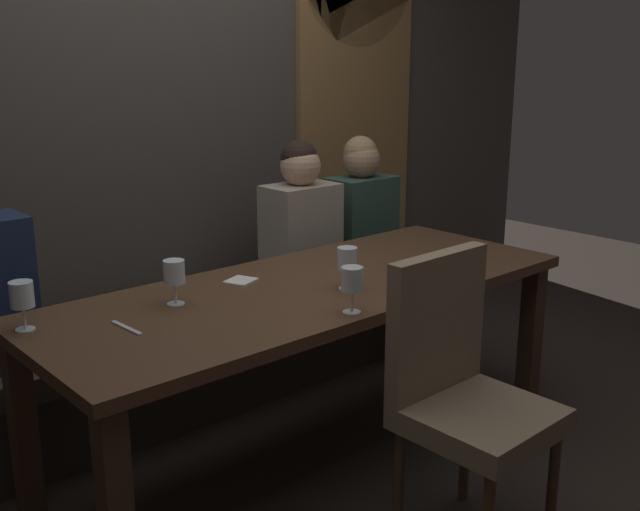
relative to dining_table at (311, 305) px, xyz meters
name	(u,v)px	position (x,y,z in m)	size (l,w,h in m)	color
ground	(311,454)	(0.00, 0.00, -0.65)	(9.00, 9.00, 0.00)	black
back_wall_tiled	(145,78)	(0.00, 1.22, 0.85)	(6.00, 0.12, 3.00)	#423D38
arched_door	(355,97)	(1.35, 1.15, 0.71)	(0.90, 0.05, 2.55)	olive
dining_table	(311,305)	(0.00, 0.00, 0.00)	(2.20, 0.84, 0.74)	#412B1C
banquette_bench	(215,354)	(0.00, 0.70, -0.42)	(2.50, 0.44, 0.45)	#312A23
chair_near_side	(461,383)	(0.03, -0.72, -0.09)	(0.45, 0.45, 0.98)	#4C3321
diner_bearded	(301,221)	(0.52, 0.67, 0.16)	(0.36, 0.24, 0.76)	#9E9384
diner_far_end	(361,209)	(0.98, 0.71, 0.15)	(0.36, 0.24, 0.74)	#2D473D
wine_glass_near_left	(174,274)	(-0.52, 0.14, 0.20)	(0.08, 0.08, 0.16)	silver
wine_glass_center_back	(352,282)	(-0.11, -0.35, 0.20)	(0.08, 0.08, 0.16)	silver
wine_glass_end_left	(347,261)	(0.06, -0.14, 0.20)	(0.08, 0.08, 0.16)	silver
wine_glass_center_front	(22,297)	(-1.02, 0.24, 0.20)	(0.08, 0.08, 0.16)	silver
fork_on_table	(126,328)	(-0.77, 0.03, 0.09)	(0.02, 0.17, 0.01)	silver
folded_napkin	(241,281)	(-0.19, 0.21, 0.09)	(0.11, 0.10, 0.01)	silver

